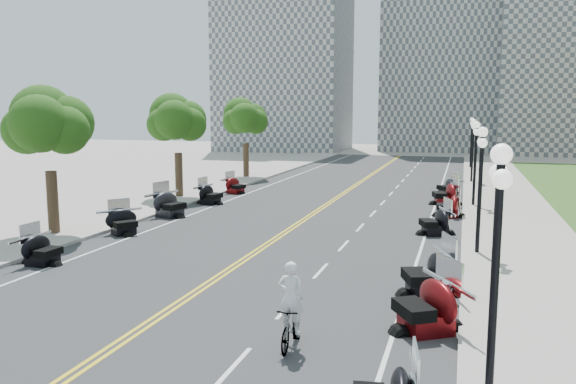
% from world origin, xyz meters
% --- Properties ---
extents(ground, '(160.00, 160.00, 0.00)m').
position_xyz_m(ground, '(0.00, 0.00, 0.00)').
color(ground, gray).
extents(road, '(16.00, 90.00, 0.01)m').
position_xyz_m(road, '(0.00, 10.00, 0.00)').
color(road, '#333335').
rests_on(road, ground).
extents(centerline_yellow_a, '(0.12, 90.00, 0.00)m').
position_xyz_m(centerline_yellow_a, '(-0.12, 10.00, 0.01)').
color(centerline_yellow_a, yellow).
rests_on(centerline_yellow_a, road).
extents(centerline_yellow_b, '(0.12, 90.00, 0.00)m').
position_xyz_m(centerline_yellow_b, '(0.12, 10.00, 0.01)').
color(centerline_yellow_b, yellow).
rests_on(centerline_yellow_b, road).
extents(edge_line_north, '(0.12, 90.00, 0.00)m').
position_xyz_m(edge_line_north, '(6.40, 10.00, 0.01)').
color(edge_line_north, white).
rests_on(edge_line_north, road).
extents(edge_line_south, '(0.12, 90.00, 0.00)m').
position_xyz_m(edge_line_south, '(-6.40, 10.00, 0.01)').
color(edge_line_south, white).
rests_on(edge_line_south, road).
extents(lane_dash_4, '(0.12, 2.00, 0.00)m').
position_xyz_m(lane_dash_4, '(3.20, -8.00, 0.01)').
color(lane_dash_4, white).
rests_on(lane_dash_4, road).
extents(lane_dash_5, '(0.12, 2.00, 0.00)m').
position_xyz_m(lane_dash_5, '(3.20, -4.00, 0.01)').
color(lane_dash_5, white).
rests_on(lane_dash_5, road).
extents(lane_dash_6, '(0.12, 2.00, 0.00)m').
position_xyz_m(lane_dash_6, '(3.20, 0.00, 0.01)').
color(lane_dash_6, white).
rests_on(lane_dash_6, road).
extents(lane_dash_7, '(0.12, 2.00, 0.00)m').
position_xyz_m(lane_dash_7, '(3.20, 4.00, 0.01)').
color(lane_dash_7, white).
rests_on(lane_dash_7, road).
extents(lane_dash_8, '(0.12, 2.00, 0.00)m').
position_xyz_m(lane_dash_8, '(3.20, 8.00, 0.01)').
color(lane_dash_8, white).
rests_on(lane_dash_8, road).
extents(lane_dash_9, '(0.12, 2.00, 0.00)m').
position_xyz_m(lane_dash_9, '(3.20, 12.00, 0.01)').
color(lane_dash_9, white).
rests_on(lane_dash_9, road).
extents(lane_dash_10, '(0.12, 2.00, 0.00)m').
position_xyz_m(lane_dash_10, '(3.20, 16.00, 0.01)').
color(lane_dash_10, white).
rests_on(lane_dash_10, road).
extents(lane_dash_11, '(0.12, 2.00, 0.00)m').
position_xyz_m(lane_dash_11, '(3.20, 20.00, 0.01)').
color(lane_dash_11, white).
rests_on(lane_dash_11, road).
extents(lane_dash_12, '(0.12, 2.00, 0.00)m').
position_xyz_m(lane_dash_12, '(3.20, 24.00, 0.01)').
color(lane_dash_12, white).
rests_on(lane_dash_12, road).
extents(lane_dash_13, '(0.12, 2.00, 0.00)m').
position_xyz_m(lane_dash_13, '(3.20, 28.00, 0.01)').
color(lane_dash_13, white).
rests_on(lane_dash_13, road).
extents(lane_dash_14, '(0.12, 2.00, 0.00)m').
position_xyz_m(lane_dash_14, '(3.20, 32.00, 0.01)').
color(lane_dash_14, white).
rests_on(lane_dash_14, road).
extents(lane_dash_15, '(0.12, 2.00, 0.00)m').
position_xyz_m(lane_dash_15, '(3.20, 36.00, 0.01)').
color(lane_dash_15, white).
rests_on(lane_dash_15, road).
extents(lane_dash_16, '(0.12, 2.00, 0.00)m').
position_xyz_m(lane_dash_16, '(3.20, 40.00, 0.01)').
color(lane_dash_16, white).
rests_on(lane_dash_16, road).
extents(lane_dash_17, '(0.12, 2.00, 0.00)m').
position_xyz_m(lane_dash_17, '(3.20, 44.00, 0.01)').
color(lane_dash_17, white).
rests_on(lane_dash_17, road).
extents(lane_dash_18, '(0.12, 2.00, 0.00)m').
position_xyz_m(lane_dash_18, '(3.20, 48.00, 0.01)').
color(lane_dash_18, white).
rests_on(lane_dash_18, road).
extents(lane_dash_19, '(0.12, 2.00, 0.00)m').
position_xyz_m(lane_dash_19, '(3.20, 52.00, 0.01)').
color(lane_dash_19, white).
rests_on(lane_dash_19, road).
extents(sidewalk_north, '(5.00, 90.00, 0.15)m').
position_xyz_m(sidewalk_north, '(10.50, 10.00, 0.07)').
color(sidewalk_north, '#9E9991').
rests_on(sidewalk_north, ground).
extents(sidewalk_south, '(5.00, 90.00, 0.15)m').
position_xyz_m(sidewalk_south, '(-10.50, 10.00, 0.07)').
color(sidewalk_south, '#9E9991').
rests_on(sidewalk_south, ground).
extents(distant_block_a, '(18.00, 14.00, 26.00)m').
position_xyz_m(distant_block_a, '(-18.00, 62.00, 13.00)').
color(distant_block_a, gray).
rests_on(distant_block_a, ground).
extents(distant_block_b, '(16.00, 12.00, 30.00)m').
position_xyz_m(distant_block_b, '(4.00, 68.00, 15.00)').
color(distant_block_b, gray).
rests_on(distant_block_b, ground).
extents(street_lamp_1, '(0.50, 1.20, 4.90)m').
position_xyz_m(street_lamp_1, '(8.60, -8.00, 2.60)').
color(street_lamp_1, black).
rests_on(street_lamp_1, sidewalk_north).
extents(street_lamp_2, '(0.50, 1.20, 4.90)m').
position_xyz_m(street_lamp_2, '(8.60, 4.00, 2.60)').
color(street_lamp_2, black).
rests_on(street_lamp_2, sidewalk_north).
extents(street_lamp_3, '(0.50, 1.20, 4.90)m').
position_xyz_m(street_lamp_3, '(8.60, 16.00, 2.60)').
color(street_lamp_3, black).
rests_on(street_lamp_3, sidewalk_north).
extents(street_lamp_4, '(0.50, 1.20, 4.90)m').
position_xyz_m(street_lamp_4, '(8.60, 28.00, 2.60)').
color(street_lamp_4, black).
rests_on(street_lamp_4, sidewalk_north).
extents(street_lamp_5, '(0.50, 1.20, 4.90)m').
position_xyz_m(street_lamp_5, '(8.60, 40.00, 2.60)').
color(street_lamp_5, black).
rests_on(street_lamp_5, sidewalk_north).
extents(tree_2, '(4.80, 4.80, 9.20)m').
position_xyz_m(tree_2, '(-10.00, 2.00, 4.75)').
color(tree_2, '#235619').
rests_on(tree_2, sidewalk_south).
extents(tree_3, '(4.80, 4.80, 9.20)m').
position_xyz_m(tree_3, '(-10.00, 14.00, 4.75)').
color(tree_3, '#235619').
rests_on(tree_3, sidewalk_south).
extents(tree_4, '(4.80, 4.80, 9.20)m').
position_xyz_m(tree_4, '(-10.00, 26.00, 4.75)').
color(tree_4, '#235619').
rests_on(tree_4, sidewalk_south).
extents(motorcycle_n_4, '(3.07, 3.07, 1.56)m').
position_xyz_m(motorcycle_n_4, '(7.17, -4.62, 0.78)').
color(motorcycle_n_4, '#590A0C').
rests_on(motorcycle_n_4, road).
extents(motorcycle_n_5, '(2.86, 2.86, 1.55)m').
position_xyz_m(motorcycle_n_5, '(7.04, -1.68, 0.78)').
color(motorcycle_n_5, black).
rests_on(motorcycle_n_5, road).
extents(motorcycle_n_7, '(2.54, 2.54, 1.39)m').
position_xyz_m(motorcycle_n_7, '(6.80, 7.41, 0.70)').
color(motorcycle_n_7, black).
rests_on(motorcycle_n_7, road).
extents(motorcycle_n_8, '(2.05, 2.05, 1.38)m').
position_xyz_m(motorcycle_n_8, '(7.26, 12.27, 0.69)').
color(motorcycle_n_8, '#590A0C').
rests_on(motorcycle_n_8, road).
extents(motorcycle_n_9, '(2.66, 2.66, 1.54)m').
position_xyz_m(motorcycle_n_9, '(6.95, 16.36, 0.77)').
color(motorcycle_n_9, '#590A0C').
rests_on(motorcycle_n_9, road).
extents(motorcycle_n_10, '(2.62, 2.62, 1.32)m').
position_xyz_m(motorcycle_n_10, '(7.01, 20.61, 0.66)').
color(motorcycle_n_10, black).
rests_on(motorcycle_n_10, road).
extents(motorcycle_s_5, '(1.85, 1.85, 1.26)m').
position_xyz_m(motorcycle_s_5, '(-6.95, -2.29, 0.63)').
color(motorcycle_s_5, black).
rests_on(motorcycle_s_5, road).
extents(motorcycle_s_6, '(2.63, 2.63, 1.31)m').
position_xyz_m(motorcycle_s_6, '(-7.09, 3.18, 0.66)').
color(motorcycle_s_6, black).
rests_on(motorcycle_s_6, road).
extents(motorcycle_s_7, '(2.69, 2.69, 1.54)m').
position_xyz_m(motorcycle_s_7, '(-7.22, 7.76, 0.77)').
color(motorcycle_s_7, black).
rests_on(motorcycle_s_7, road).
extents(motorcycle_s_8, '(2.14, 2.14, 1.35)m').
position_xyz_m(motorcycle_s_8, '(-6.93, 12.28, 0.67)').
color(motorcycle_s_8, black).
rests_on(motorcycle_s_8, road).
extents(motorcycle_s_9, '(2.24, 2.24, 1.25)m').
position_xyz_m(motorcycle_s_9, '(-7.24, 17.03, 0.63)').
color(motorcycle_s_9, '#590A0C').
rests_on(motorcycle_s_9, road).
extents(bicycle, '(0.61, 1.81, 1.07)m').
position_xyz_m(bicycle, '(4.11, -6.59, 0.54)').
color(bicycle, '#A51414').
rests_on(bicycle, road).
extents(cyclist_rider, '(0.65, 0.43, 1.79)m').
position_xyz_m(cyclist_rider, '(4.11, -6.59, 1.97)').
color(cyclist_rider, silver).
rests_on(cyclist_rider, bicycle).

